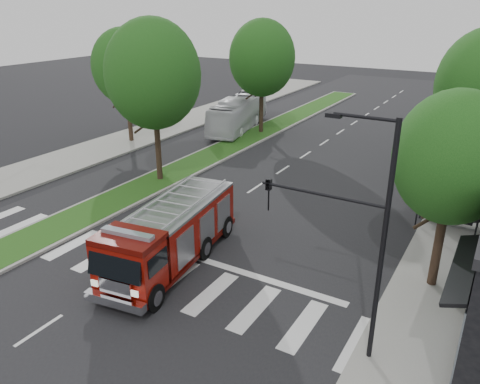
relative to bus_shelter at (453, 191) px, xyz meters
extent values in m
plane|color=black|center=(-11.20, -8.15, -2.04)|extent=(140.00, 140.00, 0.00)
cube|color=gray|center=(1.30, 1.85, -1.96)|extent=(5.00, 80.00, 0.15)
cube|color=gray|center=(-25.70, 1.85, -1.96)|extent=(5.00, 80.00, 0.15)
cube|color=gray|center=(-17.20, 9.85, -1.97)|extent=(3.00, 50.00, 0.14)
cube|color=#274614|center=(-17.20, 9.85, -1.89)|extent=(2.60, 49.50, 0.02)
cylinder|color=black|center=(-1.40, -0.75, -0.79)|extent=(0.08, 0.08, 2.50)
cylinder|color=black|center=(1.40, -0.75, -0.79)|extent=(0.08, 0.08, 2.50)
cylinder|color=black|center=(-1.40, 0.45, -0.79)|extent=(0.08, 0.08, 2.50)
cube|color=black|center=(0.00, -0.15, 0.51)|extent=(3.20, 1.60, 0.12)
cube|color=#8C99A5|center=(0.00, 0.55, -0.74)|extent=(2.80, 0.04, 1.80)
cube|color=black|center=(0.00, -0.15, -1.49)|extent=(2.40, 0.40, 0.08)
cylinder|color=black|center=(0.30, -6.15, -0.17)|extent=(0.36, 0.36, 3.74)
ellipsoid|color=#123C10|center=(0.30, -6.15, 3.49)|extent=(4.40, 4.40, 5.06)
cylinder|color=black|center=(0.30, 5.85, 0.16)|extent=(0.36, 0.36, 4.40)
cylinder|color=black|center=(-17.20, -2.15, 0.27)|extent=(0.36, 0.36, 4.62)
ellipsoid|color=#123C10|center=(-17.20, -2.15, 4.79)|extent=(5.80, 5.80, 6.67)
cylinder|color=black|center=(-17.20, 11.85, 0.16)|extent=(0.36, 0.36, 4.40)
ellipsoid|color=#123C10|center=(-17.20, 11.85, 4.46)|extent=(5.60, 5.60, 6.44)
cylinder|color=black|center=(-25.20, 3.85, 0.05)|extent=(0.36, 0.36, 4.18)
ellipsoid|color=#123C10|center=(-25.20, 3.85, 4.14)|extent=(5.20, 5.20, 5.98)
cylinder|color=black|center=(-0.70, -11.65, 1.96)|extent=(0.16, 0.16, 8.00)
cylinder|color=black|center=(-1.60, -11.65, 5.86)|extent=(1.80, 0.10, 0.10)
cube|color=black|center=(-2.50, -11.65, 5.81)|extent=(0.45, 0.20, 0.12)
cylinder|color=black|center=(-2.70, -11.65, 3.36)|extent=(4.00, 0.10, 0.10)
imported|color=black|center=(-4.50, -11.65, 2.96)|extent=(0.18, 0.22, 1.10)
cylinder|color=black|center=(-0.70, 11.85, 1.96)|extent=(0.16, 0.16, 8.00)
cylinder|color=black|center=(-1.60, 11.85, 5.86)|extent=(1.80, 0.10, 0.10)
cube|color=black|center=(-2.50, 11.85, 5.81)|extent=(0.45, 0.20, 0.12)
cube|color=#520904|center=(-10.03, -9.95, -1.55)|extent=(3.54, 8.52, 0.25)
cube|color=maroon|center=(-10.14, -9.17, -0.51)|extent=(3.28, 6.57, 1.97)
cube|color=maroon|center=(-9.62, -12.98, -0.51)|extent=(2.68, 2.09, 2.07)
cube|color=#B2B2B7|center=(-10.14, -9.17, 0.52)|extent=(3.28, 6.57, 0.12)
cylinder|color=#B2B2B7|center=(-11.01, -9.29, 0.72)|extent=(0.89, 5.87, 0.10)
cylinder|color=#B2B2B7|center=(-9.26, -9.05, 0.72)|extent=(0.89, 5.87, 0.10)
cube|color=silver|center=(-9.47, -14.10, -1.45)|extent=(2.58, 0.68, 0.34)
cube|color=#8C99A5|center=(-9.62, -12.98, 0.82)|extent=(2.19, 0.63, 0.18)
cylinder|color=black|center=(-10.71, -13.42, -1.50)|extent=(0.49, 1.12, 1.08)
cylinder|color=black|center=(-8.46, -13.12, -1.50)|extent=(0.49, 1.12, 1.08)
cylinder|color=black|center=(-11.26, -9.32, -1.50)|extent=(0.49, 1.12, 1.08)
cylinder|color=black|center=(-9.01, -9.02, -1.50)|extent=(0.49, 1.12, 1.08)
cylinder|color=black|center=(-11.57, -6.98, -1.50)|extent=(0.49, 1.12, 1.08)
cylinder|color=black|center=(-9.33, -6.68, -1.50)|extent=(0.49, 1.12, 1.08)
imported|color=silver|center=(-19.70, 12.11, -0.57)|extent=(4.69, 10.81, 2.93)
camera|label=1|loc=(1.81, -24.21, 8.74)|focal=35.00mm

